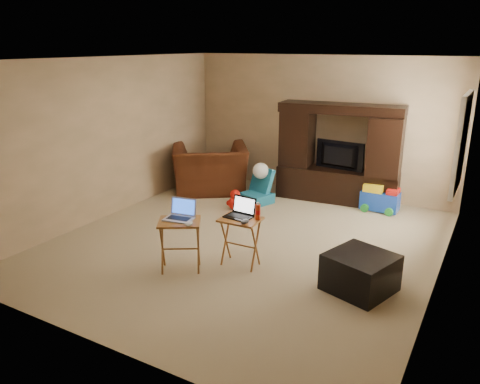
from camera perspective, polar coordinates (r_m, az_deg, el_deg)
The scene contains 22 objects.
floor at distance 6.67m, azimuth 0.85°, elevation -6.10°, with size 5.50×5.50×0.00m, color #C3B287.
ceiling at distance 6.10m, azimuth 0.96°, elevation 15.90°, with size 5.50×5.50×0.00m, color silver.
wall_back at distance 8.74m, azimuth 9.68°, elevation 7.96°, with size 5.00×5.00×0.00m, color tan.
wall_front at distance 4.17m, azimuth -17.58°, elevation -3.39°, with size 5.00×5.00×0.00m, color tan.
wall_left at distance 7.76m, azimuth -15.62°, elevation 6.34°, with size 5.50×5.50×0.00m, color tan.
wall_right at distance 5.56m, azimuth 24.13°, elevation 1.09°, with size 5.50×5.50×0.00m, color tan.
window_pane at distance 7.04m, azimuth 25.53°, elevation 5.40°, with size 1.20×1.20×0.00m, color white.
window_frame at distance 7.04m, azimuth 25.37°, elevation 5.42°, with size 0.06×1.14×1.34m, color white.
entertainment_center at distance 8.33m, azimuth 11.93°, elevation 4.61°, with size 2.10×0.52×1.72m, color black.
television at distance 8.30m, azimuth 11.82°, elevation 4.31°, with size 0.87×0.11×0.50m, color black.
recliner at distance 8.80m, azimuth -3.67°, elevation 2.83°, with size 1.35×1.18×0.88m, color #4A1C10.
child_rocker at distance 8.18m, azimuth 2.11°, elevation 0.75°, with size 0.46×0.53×0.61m, color #17617F, non-canonical shape.
plush_toy at distance 7.86m, azimuth -0.59°, elevation -0.94°, with size 0.32×0.27×0.36m, color red, non-canonical shape.
push_toy at distance 8.14m, azimuth 16.73°, elevation -0.64°, with size 0.62×0.44×0.47m, color #163FB6, non-canonical shape.
ottoman at distance 5.54m, azimuth 14.45°, elevation -9.48°, with size 0.67×0.67×0.43m, color black.
tray_table_left at distance 5.81m, azimuth -7.28°, elevation -6.50°, with size 0.50×0.40×0.65m, color #945D24.
tray_table_right at distance 5.89m, azimuth 0.05°, elevation -6.10°, with size 0.48×0.39×0.63m, color #A86D28.
laptop_left at distance 5.68m, azimuth -7.52°, elevation -2.23°, with size 0.34×0.28×0.24m, color #B0B0B5.
laptop_right at distance 5.76m, azimuth -0.20°, elevation -2.00°, with size 0.33×0.27×0.24m, color black.
mouse_left at distance 5.52m, azimuth -6.27°, elevation -3.84°, with size 0.08×0.13×0.05m, color silver.
mouse_right at distance 5.60m, azimuth 0.60°, elevation -3.62°, with size 0.08×0.13×0.05m, color #424347.
water_bottle at distance 5.71m, azimuth 2.19°, elevation -2.45°, with size 0.06×0.06×0.19m, color #B8280B.
Camera 1 is at (2.92, -5.35, 2.69)m, focal length 35.00 mm.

